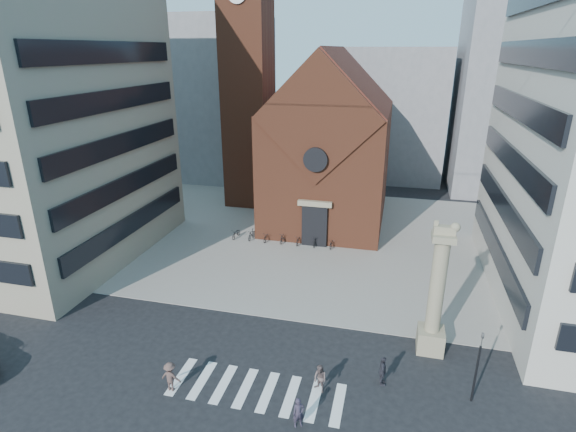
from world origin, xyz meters
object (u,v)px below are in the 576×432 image
object	(u,v)px
traffic_light	(477,366)
pedestrian_0	(299,413)
lion_column	(435,302)
scooter_0	(236,233)
pedestrian_2	(383,371)
pedestrian_1	(320,379)

from	to	relation	value
traffic_light	pedestrian_0	bearing A→B (deg)	-155.75
lion_column	scooter_0	xyz separation A→B (m)	(-17.90, 13.87, -2.95)
lion_column	traffic_light	size ratio (longest dim) A/B	2.02
lion_column	traffic_light	xyz separation A→B (m)	(1.99, -4.00, -1.17)
pedestrian_2	lion_column	bearing A→B (deg)	-41.52
lion_column	pedestrian_1	bearing A→B (deg)	-139.24
pedestrian_0	pedestrian_1	xyz separation A→B (m)	(0.60, 2.68, 0.00)
scooter_0	pedestrian_2	bearing A→B (deg)	-43.94
lion_column	traffic_light	distance (m)	4.62
traffic_light	pedestrian_2	distance (m)	4.95
pedestrian_0	pedestrian_2	bearing A→B (deg)	15.76
pedestrian_1	traffic_light	bearing A→B (deg)	42.74
lion_column	scooter_0	world-z (taller)	lion_column
pedestrian_1	pedestrian_2	world-z (taller)	pedestrian_2
pedestrian_2	scooter_0	world-z (taller)	pedestrian_2
traffic_light	pedestrian_0	size ratio (longest dim) A/B	2.63
scooter_0	pedestrian_0	bearing A→B (deg)	-57.12
pedestrian_2	scooter_0	bearing A→B (deg)	34.56
traffic_light	pedestrian_2	world-z (taller)	traffic_light
pedestrian_0	scooter_0	size ratio (longest dim) A/B	0.95
pedestrian_2	pedestrian_1	bearing A→B (deg)	106.46
traffic_light	pedestrian_1	size ratio (longest dim) A/B	2.62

